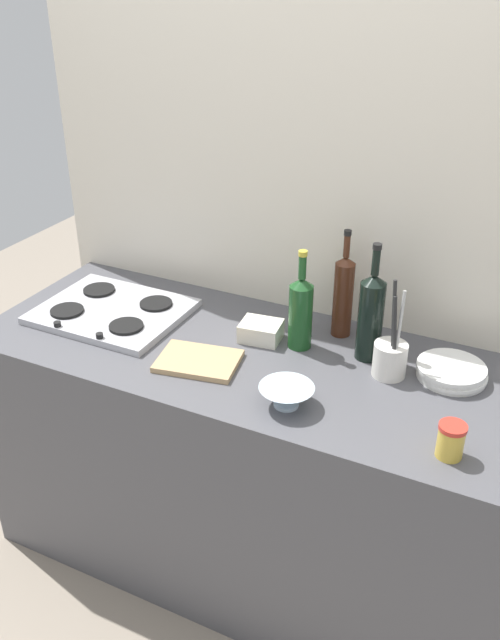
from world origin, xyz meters
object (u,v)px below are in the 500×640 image
object	(u,v)px
wine_bottle_leftmost	(343,295)
cutting_board	(198,361)
wine_bottle_mid_right	(371,315)
wine_bottle_mid_left	(301,311)
stovetop_hob	(112,311)
plate_stack	(452,372)
mixing_bowl	(286,395)
butter_dish	(261,331)
utensil_crock	(390,357)
condiment_jar_front	(451,440)

from	to	relation	value
wine_bottle_leftmost	cutting_board	xyz separation A→B (m)	(-0.33, -0.37, -0.14)
wine_bottle_mid_right	wine_bottle_mid_left	bearing A→B (deg)	-171.79
stovetop_hob	plate_stack	bearing A→B (deg)	5.90
mixing_bowl	butter_dish	distance (m)	0.37
wine_bottle_leftmost	butter_dish	size ratio (longest dim) A/B	2.81
mixing_bowl	cutting_board	bearing A→B (deg)	166.16
mixing_bowl	wine_bottle_leftmost	bearing A→B (deg)	89.86
plate_stack	wine_bottle_leftmost	bearing A→B (deg)	164.48
utensil_crock	condiment_jar_front	xyz separation A→B (m)	(0.24, -0.29, -0.01)
stovetop_hob	butter_dish	xyz separation A→B (m)	(0.54, 0.08, 0.02)
cutting_board	stovetop_hob	bearing A→B (deg)	161.44
plate_stack	butter_dish	world-z (taller)	butter_dish
wine_bottle_mid_left	butter_dish	distance (m)	0.16
wine_bottle_leftmost	butter_dish	xyz separation A→B (m)	(-0.22, -0.15, -0.11)
wine_bottle_leftmost	wine_bottle_mid_left	size ratio (longest dim) A/B	1.11
wine_bottle_leftmost	wine_bottle_mid_left	bearing A→B (deg)	-124.75
plate_stack	mixing_bowl	world-z (taller)	mixing_bowl
condiment_jar_front	utensil_crock	bearing A→B (deg)	129.23
stovetop_hob	utensil_crock	world-z (taller)	utensil_crock
mixing_bowl	utensil_crock	bearing A→B (deg)	52.51
butter_dish	condiment_jar_front	xyz separation A→B (m)	(0.68, -0.32, 0.02)
plate_stack	wine_bottle_mid_left	bearing A→B (deg)	-176.80
wine_bottle_mid_left	condiment_jar_front	bearing A→B (deg)	-31.40
mixing_bowl	condiment_jar_front	xyz separation A→B (m)	(0.45, -0.02, 0.01)
wine_bottle_mid_left	butter_dish	world-z (taller)	wine_bottle_mid_left
condiment_jar_front	wine_bottle_mid_right	bearing A→B (deg)	132.13
plate_stack	wine_bottle_mid_right	bearing A→B (deg)	179.01
wine_bottle_mid_left	cutting_board	world-z (taller)	wine_bottle_mid_left
plate_stack	mixing_bowl	xyz separation A→B (m)	(-0.39, -0.34, 0.01)
utensil_crock	cutting_board	world-z (taller)	utensil_crock
wine_bottle_mid_left	mixing_bowl	size ratio (longest dim) A/B	2.11
cutting_board	butter_dish	bearing A→B (deg)	63.65
stovetop_hob	wine_bottle_mid_right	distance (m)	0.90
stovetop_hob	plate_stack	world-z (taller)	plate_stack
stovetop_hob	condiment_jar_front	xyz separation A→B (m)	(1.21, -0.24, 0.03)
stovetop_hob	utensil_crock	bearing A→B (deg)	3.12
mixing_bowl	utensil_crock	xyz separation A→B (m)	(0.21, 0.28, 0.03)
plate_stack	wine_bottle_leftmost	world-z (taller)	wine_bottle_leftmost
utensil_crock	butter_dish	bearing A→B (deg)	177.00
wine_bottle_leftmost	cutting_board	size ratio (longest dim) A/B	1.49
wine_bottle_leftmost	cutting_board	world-z (taller)	wine_bottle_leftmost
stovetop_hob	wine_bottle_leftmost	distance (m)	0.80
wine_bottle_mid_left	utensil_crock	distance (m)	0.31
condiment_jar_front	cutting_board	world-z (taller)	condiment_jar_front
mixing_bowl	condiment_jar_front	distance (m)	0.45
utensil_crock	condiment_jar_front	world-z (taller)	utensil_crock
wine_bottle_mid_right	mixing_bowl	size ratio (longest dim) A/B	2.43
wine_bottle_mid_left	wine_bottle_mid_right	xyz separation A→B (m)	(0.22, 0.03, 0.02)
wine_bottle_mid_left	utensil_crock	bearing A→B (deg)	-7.22
butter_dish	cutting_board	size ratio (longest dim) A/B	0.53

